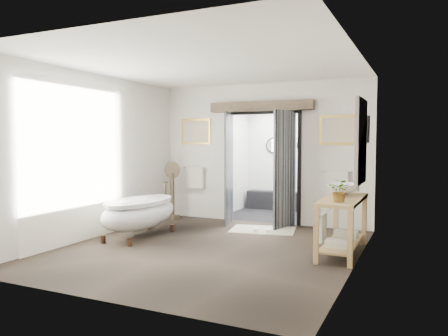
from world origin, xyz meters
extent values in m
plane|color=#483A2F|center=(0.00, 0.00, 0.00)|extent=(5.00, 5.00, 0.00)
cube|color=silver|center=(0.00, -2.50, 1.45)|extent=(4.50, 0.02, 2.90)
cube|color=silver|center=(-2.25, 0.00, 1.45)|extent=(0.02, 5.00, 2.90)
cube|color=silver|center=(2.25, 0.00, 1.45)|extent=(0.02, 5.00, 2.90)
cube|color=silver|center=(-1.52, 2.50, 1.45)|extent=(1.45, 0.02, 2.90)
cube|color=silver|center=(1.52, 2.50, 1.45)|extent=(1.45, 0.02, 2.90)
cube|color=silver|center=(0.00, 2.50, 2.60)|extent=(1.60, 0.02, 0.60)
cube|color=white|center=(0.00, 0.00, 2.90)|extent=(4.50, 5.00, 0.02)
cube|color=white|center=(-2.20, -0.60, 1.35)|extent=(0.02, 2.20, 2.70)
cube|color=gray|center=(2.23, 0.60, 1.70)|extent=(0.05, 0.95, 1.25)
cube|color=silver|center=(2.19, 0.60, 1.70)|extent=(0.01, 0.80, 1.10)
cube|color=black|center=(2.13, 1.55, 1.90)|extent=(0.20, 0.20, 0.45)
sphere|color=#FFCC8C|center=(2.13, 1.55, 1.90)|extent=(0.10, 0.10, 0.10)
cube|color=black|center=(0.00, 3.50, 0.01)|extent=(2.20, 2.00, 0.01)
cube|color=white|center=(0.00, 3.50, 2.50)|extent=(2.20, 2.00, 0.02)
cube|color=white|center=(0.00, 4.50, 1.25)|extent=(2.20, 0.02, 2.50)
cube|color=white|center=(-1.10, 3.50, 1.25)|extent=(0.02, 2.00, 2.50)
cube|color=white|center=(1.10, 3.50, 1.25)|extent=(0.02, 2.00, 2.50)
cube|color=black|center=(0.00, 4.32, 0.23)|extent=(2.00, 0.35, 0.45)
cylinder|color=silver|center=(-0.40, 4.47, 1.60)|extent=(0.40, 0.03, 0.40)
cylinder|color=silver|center=(0.40, 4.47, 1.60)|extent=(0.40, 0.03, 0.40)
cube|color=black|center=(-0.80, 2.50, 1.15)|extent=(0.07, 0.10, 2.30)
cube|color=black|center=(0.80, 2.50, 1.15)|extent=(0.07, 0.10, 2.30)
cube|color=black|center=(0.00, 2.50, 2.30)|extent=(1.67, 0.10, 0.07)
cube|color=black|center=(-0.60, 2.15, 1.15)|extent=(0.22, 0.79, 2.30)
cube|color=black|center=(0.60, 2.15, 1.15)|extent=(0.22, 0.79, 2.30)
cube|color=brown|center=(0.00, 2.40, 2.42)|extent=(2.20, 0.20, 0.20)
cube|color=gold|center=(-1.55, 2.48, 1.92)|extent=(0.72, 0.03, 0.57)
cube|color=beige|center=(-1.55, 2.46, 1.92)|extent=(0.62, 0.01, 0.47)
cube|color=gold|center=(1.55, 2.48, 1.92)|extent=(0.72, 0.03, 0.57)
cube|color=beige|center=(1.55, 2.46, 1.92)|extent=(0.62, 0.01, 0.47)
cylinder|color=silver|center=(-1.55, 2.44, 1.12)|extent=(0.60, 0.02, 0.02)
cube|color=beige|center=(-1.55, 2.42, 0.90)|extent=(0.42, 0.08, 0.48)
cylinder|color=silver|center=(1.55, 2.44, 1.12)|extent=(0.60, 0.02, 0.02)
cube|color=beige|center=(1.55, 2.42, 0.90)|extent=(0.42, 0.08, 0.48)
cylinder|color=#3D291A|center=(-1.77, -0.39, 0.07)|extent=(0.09, 0.09, 0.13)
cylinder|color=#3D291A|center=(-1.23, -0.39, 0.07)|extent=(0.09, 0.09, 0.13)
cylinder|color=#3D291A|center=(-1.77, 0.92, 0.07)|extent=(0.09, 0.09, 0.13)
cylinder|color=#3D291A|center=(-1.23, 0.92, 0.07)|extent=(0.09, 0.09, 0.13)
ellipsoid|color=white|center=(-1.50, 0.27, 0.43)|extent=(0.83, 1.86, 0.59)
cylinder|color=#3D291A|center=(-1.50, 1.12, 0.79)|extent=(0.03, 0.03, 0.24)
cube|color=tan|center=(1.75, -0.14, 0.42)|extent=(0.07, 0.07, 0.85)
cube|color=tan|center=(2.21, -0.14, 0.42)|extent=(0.07, 0.07, 0.85)
cube|color=tan|center=(1.75, 1.34, 0.42)|extent=(0.07, 0.07, 0.85)
cube|color=tan|center=(2.21, 1.34, 0.42)|extent=(0.07, 0.07, 0.85)
cube|color=tan|center=(1.98, 0.60, 0.82)|extent=(0.55, 1.60, 0.05)
cube|color=tan|center=(1.98, 0.60, 0.16)|extent=(0.45, 1.50, 0.03)
cylinder|color=silver|center=(1.71, 0.60, 0.60)|extent=(0.02, 1.40, 0.02)
cube|color=beige|center=(1.71, 0.45, 0.40)|extent=(0.06, 0.34, 0.42)
cube|color=beige|center=(1.98, 0.25, 0.23)|extent=(0.35, 0.25, 0.10)
cube|color=beige|center=(1.98, 0.95, 0.23)|extent=(0.35, 0.25, 0.10)
cube|color=brown|center=(-1.91, 2.04, 0.04)|extent=(0.24, 0.24, 0.09)
cylinder|color=brown|center=(-1.91, 2.04, 0.55)|extent=(0.10, 0.10, 0.94)
cylinder|color=silver|center=(-1.91, 2.06, 1.08)|extent=(0.33, 0.02, 0.33)
cylinder|color=brown|center=(-1.91, 2.04, 1.08)|extent=(0.37, 0.02, 0.37)
cube|color=beige|center=(0.30, 1.74, 0.01)|extent=(1.33, 1.02, 0.01)
cube|color=white|center=(0.21, 1.59, 0.04)|extent=(0.18, 0.27, 0.05)
cube|color=white|center=(0.45, 1.59, 0.04)|extent=(0.18, 0.27, 0.05)
imported|color=white|center=(1.92, 0.88, 0.94)|extent=(0.68, 0.68, 0.19)
imported|color=gray|center=(2.02, 0.10, 1.01)|extent=(0.35, 0.32, 0.32)
imported|color=gray|center=(1.88, 0.58, 0.94)|extent=(0.10, 0.10, 0.17)
imported|color=gray|center=(1.94, 1.15, 0.94)|extent=(0.16, 0.16, 0.18)
camera|label=1|loc=(3.08, -6.09, 1.69)|focal=35.00mm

